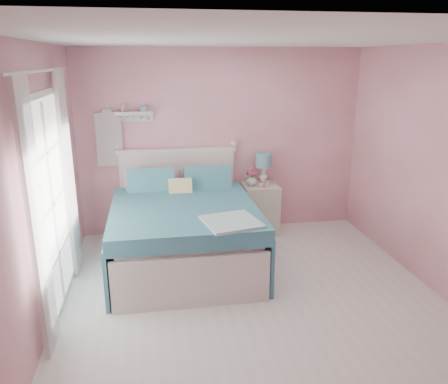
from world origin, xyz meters
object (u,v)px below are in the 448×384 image
object	(u,v)px
table_lamp	(264,162)
teacup	(262,185)
nightstand	(260,209)
vase	(252,180)
bed	(184,231)

from	to	relation	value
table_lamp	teacup	size ratio (longest dim) A/B	4.92
table_lamp	nightstand	bearing A→B (deg)	-131.28
table_lamp	vase	size ratio (longest dim) A/B	2.71
nightstand	table_lamp	distance (m)	0.68
teacup	nightstand	bearing A→B (deg)	84.25
vase	teacup	world-z (taller)	vase
nightstand	bed	bearing A→B (deg)	-145.07
nightstand	teacup	xyz separation A→B (m)	(-0.01, -0.12, 0.39)
nightstand	table_lamp	size ratio (longest dim) A/B	1.58
nightstand	vase	world-z (taller)	vase
vase	nightstand	bearing A→B (deg)	3.37
vase	teacup	xyz separation A→B (m)	(0.12, -0.11, -0.05)
table_lamp	teacup	bearing A→B (deg)	-109.98
bed	vase	world-z (taller)	bed
bed	nightstand	world-z (taller)	bed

